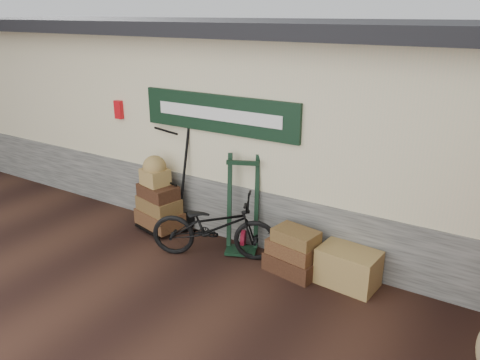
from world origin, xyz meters
name	(u,v)px	position (x,y,z in m)	size (l,w,h in m)	color
ground	(198,269)	(0.00, 0.00, 0.00)	(80.00, 80.00, 0.00)	black
station_building	(291,117)	(-0.01, 2.74, 1.61)	(14.40, 4.10, 3.20)	#4C4C47
porter_trolley	(168,173)	(-1.20, 0.85, 0.92)	(0.92, 0.69, 1.84)	black
green_barrow	(243,204)	(0.21, 0.81, 0.72)	(0.52, 0.44, 1.43)	black
suitcase_stack	(293,250)	(1.13, 0.63, 0.32)	(0.72, 0.45, 0.64)	#321A10
wicker_hamper	(348,267)	(1.86, 0.72, 0.24)	(0.75, 0.49, 0.49)	olive
bicycle	(214,223)	(-0.01, 0.41, 0.52)	(1.80, 0.63, 1.04)	black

